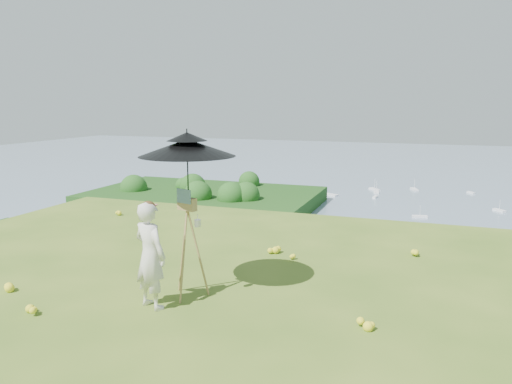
% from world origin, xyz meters
% --- Properties ---
extents(ground, '(14.00, 14.00, 0.00)m').
position_xyz_m(ground, '(0.00, 0.00, 0.00)').
color(ground, '#46661D').
rests_on(ground, ground).
extents(shoreline_tier, '(170.00, 28.00, 8.00)m').
position_xyz_m(shoreline_tier, '(0.00, 75.00, -36.00)').
color(shoreline_tier, '#726B5B').
rests_on(shoreline_tier, bay_water).
extents(bay_water, '(700.00, 700.00, 0.00)m').
position_xyz_m(bay_water, '(0.00, 240.00, -34.00)').
color(bay_water, gray).
rests_on(bay_water, ground).
extents(peninsula, '(90.00, 60.00, 12.00)m').
position_xyz_m(peninsula, '(-75.00, 155.00, -29.00)').
color(peninsula, '#123C10').
rests_on(peninsula, bay_water).
extents(slope_trees, '(110.00, 50.00, 6.00)m').
position_xyz_m(slope_trees, '(0.00, 35.00, -15.00)').
color(slope_trees, '#1B4715').
rests_on(slope_trees, forest_slope).
extents(harbor_town, '(110.00, 22.00, 5.00)m').
position_xyz_m(harbor_town, '(0.00, 75.00, -29.50)').
color(harbor_town, beige).
rests_on(harbor_town, shoreline_tier).
extents(moored_boats, '(140.00, 140.00, 0.70)m').
position_xyz_m(moored_boats, '(-12.50, 161.00, -33.65)').
color(moored_boats, white).
rests_on(moored_boats, bay_water).
extents(wildflowers, '(10.00, 10.50, 0.12)m').
position_xyz_m(wildflowers, '(0.00, 0.25, 0.06)').
color(wildflowers, yellow).
rests_on(wildflowers, ground).
extents(painter, '(0.63, 0.52, 1.49)m').
position_xyz_m(painter, '(-0.82, 0.55, 0.75)').
color(painter, silver).
rests_on(painter, ground).
extents(field_easel, '(0.76, 0.76, 1.60)m').
position_xyz_m(field_easel, '(-0.51, 1.09, 0.80)').
color(field_easel, olive).
rests_on(field_easel, ground).
extents(sun_umbrella, '(1.81, 1.81, 1.12)m').
position_xyz_m(sun_umbrella, '(-0.50, 1.11, 1.88)').
color(sun_umbrella, black).
rests_on(sun_umbrella, field_easel).
extents(painter_cap, '(0.27, 0.29, 0.10)m').
position_xyz_m(painter_cap, '(-0.82, 0.55, 1.45)').
color(painter_cap, '#E3807C').
rests_on(painter_cap, painter).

